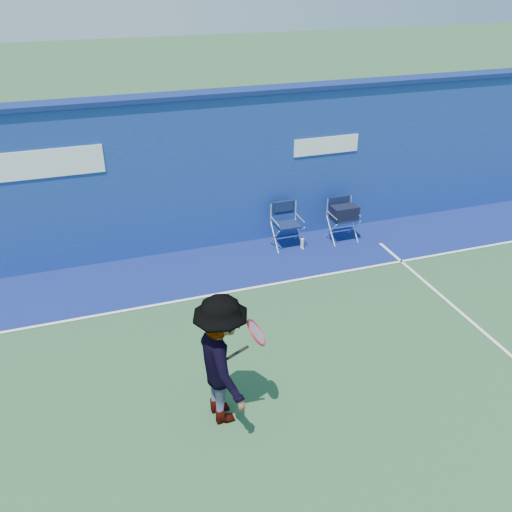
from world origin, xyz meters
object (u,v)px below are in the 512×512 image
object	(u,v)px
directors_chair_left	(287,233)
water_bottle	(302,243)
directors_chair_right	(343,224)
tennis_player	(222,360)

from	to	relation	value
directors_chair_left	water_bottle	world-z (taller)	directors_chair_left
directors_chair_right	water_bottle	size ratio (longest dim) A/B	4.15
directors_chair_left	tennis_player	size ratio (longest dim) A/B	0.51
directors_chair_left	tennis_player	bearing A→B (deg)	-120.90
water_bottle	tennis_player	distance (m)	4.88
directors_chair_right	tennis_player	size ratio (longest dim) A/B	0.49
tennis_player	water_bottle	bearing A→B (deg)	55.14
water_bottle	tennis_player	size ratio (longest dim) A/B	0.12
directors_chair_left	directors_chair_right	xyz separation A→B (m)	(1.21, -0.10, 0.07)
directors_chair_right	water_bottle	bearing A→B (deg)	-174.26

